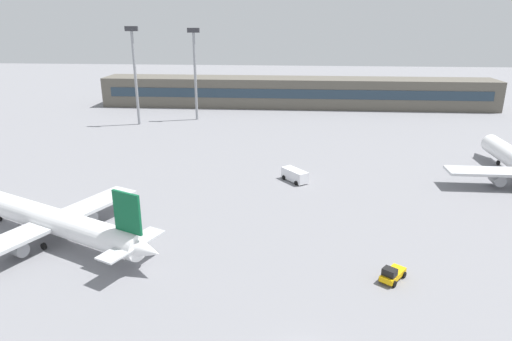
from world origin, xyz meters
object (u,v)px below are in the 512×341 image
service_van_white (295,175)px  floodlight_tower_west (195,68)px  airplane_near (46,219)px  baggage_tug_yellow (392,274)px  floodlight_tower_east (135,69)px

service_van_white → floodlight_tower_west: 56.31m
service_van_white → floodlight_tower_west: bearing=119.4°
airplane_near → service_van_white: airplane_near is taller
baggage_tug_yellow → floodlight_tower_west: floodlight_tower_west is taller
floodlight_tower_east → baggage_tug_yellow: bearing=-54.1°
baggage_tug_yellow → floodlight_tower_west: bearing=115.5°
airplane_near → floodlight_tower_west: bearing=86.3°
service_van_white → floodlight_tower_west: size_ratio=0.22×
baggage_tug_yellow → service_van_white: size_ratio=0.71×
service_van_white → floodlight_tower_east: floodlight_tower_east is taller
airplane_near → floodlight_tower_west: (4.68, 71.62, 11.38)m
airplane_near → floodlight_tower_east: 66.34m
baggage_tug_yellow → airplane_near: bearing=171.1°
baggage_tug_yellow → service_van_white: (-10.37, 30.44, 0.31)m
airplane_near → baggage_tug_yellow: 42.51m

